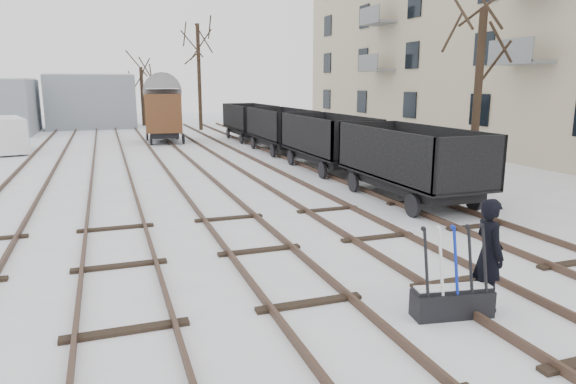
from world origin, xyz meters
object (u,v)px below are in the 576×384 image
(box_van_wagon, at_px, (163,111))
(panel_van, at_px, (4,135))
(ground_frame, at_px, (452,300))
(freight_wagon_a, at_px, (410,173))
(worker, at_px, (489,254))

(box_van_wagon, relative_size, panel_van, 1.00)
(ground_frame, xyz_separation_m, box_van_wagon, (-1.49, 27.52, 1.71))
(ground_frame, distance_m, panel_van, 27.07)
(freight_wagon_a, distance_m, panel_van, 22.60)
(worker, relative_size, freight_wagon_a, 0.33)
(box_van_wagon, xyz_separation_m, panel_van, (-8.81, -2.50, -1.00))
(ground_frame, distance_m, worker, 1.00)
(ground_frame, height_order, box_van_wagon, box_van_wagon)
(panel_van, bearing_deg, ground_frame, -81.86)
(worker, distance_m, freight_wagon_a, 8.09)
(worker, bearing_deg, panel_van, 34.56)
(ground_frame, bearing_deg, freight_wagon_a, 71.49)
(freight_wagon_a, bearing_deg, panel_van, 129.22)
(worker, bearing_deg, ground_frame, 108.23)
(ground_frame, relative_size, freight_wagon_a, 0.26)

